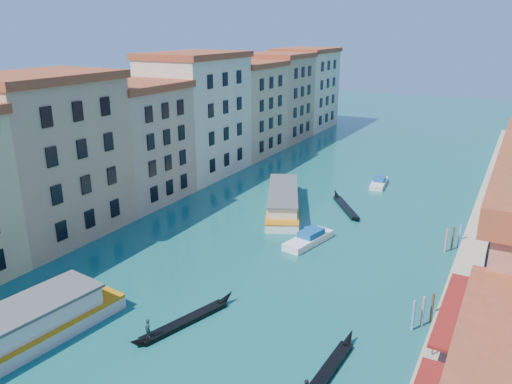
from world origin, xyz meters
TOP-DOWN VIEW (x-y plane):
  - left_bank_palazzos at (-26.00, 64.68)m, footprint 12.80×128.40m
  - quay at (22.00, 65.00)m, footprint 4.00×140.00m
  - vaporetto_far at (-4.58, 61.44)m, footprint 11.96×19.20m
  - gondola_fore at (0.59, 30.41)m, footprint 4.27×11.42m
  - gondola_right at (14.08, 29.66)m, footprint 1.42×10.98m
  - gondola_far at (3.48, 65.54)m, footprint 7.73×10.29m
  - motorboat_mid at (3.54, 51.77)m, footprint 3.92×7.85m
  - motorboat_far at (4.77, 78.89)m, footprint 2.87×6.81m

SIDE VIEW (x-z plane):
  - gondola_far at x=3.48m, z-range -0.50..1.20m
  - gondola_fore at x=0.59m, z-range -0.77..1.56m
  - gondola_right at x=14.08m, z-range -0.68..1.51m
  - quay at x=22.00m, z-range 0.00..1.00m
  - motorboat_far at x=4.77m, z-range -0.15..1.22m
  - motorboat_mid at x=3.54m, z-range -0.17..1.39m
  - vaporetto_far at x=-4.58m, z-range -0.14..2.70m
  - left_bank_palazzos at x=-26.00m, z-range -0.79..20.21m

